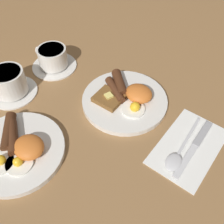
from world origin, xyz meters
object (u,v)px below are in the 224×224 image
at_px(breakfast_plate_far, 17,149).
at_px(breakfast_plate_near, 125,98).
at_px(teacup_near, 53,59).
at_px(teacup_far, 9,84).
at_px(knife, 196,145).
at_px(spoon, 177,156).

bearing_deg(breakfast_plate_far, breakfast_plate_near, -106.91).
distance_m(teacup_near, teacup_far, 0.16).
distance_m(breakfast_plate_far, knife, 0.43).
bearing_deg(teacup_far, breakfast_plate_near, -145.63).
bearing_deg(breakfast_plate_near, breakfast_plate_far, 73.09).
xyz_separation_m(breakfast_plate_near, knife, (-0.22, 0.01, -0.01)).
xyz_separation_m(breakfast_plate_far, spoon, (-0.30, -0.23, -0.01)).
xyz_separation_m(knife, spoon, (0.02, 0.06, 0.00)).
height_order(breakfast_plate_far, teacup_far, teacup_far).
height_order(knife, spoon, spoon).
bearing_deg(breakfast_plate_near, knife, 178.54).
bearing_deg(spoon, breakfast_plate_near, -114.17).
bearing_deg(teacup_near, breakfast_plate_near, -174.25).
relative_size(breakfast_plate_near, spoon, 1.29).
bearing_deg(teacup_near, breakfast_plate_far, 123.51).
xyz_separation_m(teacup_far, knife, (-0.50, -0.18, -0.03)).
relative_size(knife, spoon, 1.05).
bearing_deg(teacup_near, teacup_far, 89.58).
relative_size(breakfast_plate_near, breakfast_plate_far, 1.02).
distance_m(teacup_near, knife, 0.50).
relative_size(breakfast_plate_far, teacup_near, 1.65).
height_order(breakfast_plate_near, spoon, breakfast_plate_near).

